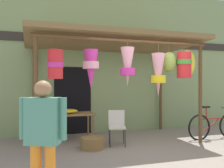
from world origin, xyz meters
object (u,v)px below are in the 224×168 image
at_px(folding_chair, 117,124).
at_px(wicker_basket_by_table, 92,143).
at_px(display_table, 66,116).
at_px(parked_bicycle, 215,126).
at_px(flower_heap_on_table, 67,111).
at_px(vendor_in_orange, 43,133).

height_order(folding_chair, wicker_basket_by_table, folding_chair).
bearing_deg(display_table, parked_bicycle, -13.03).
distance_m(flower_heap_on_table, wicker_basket_by_table, 1.25).
xyz_separation_m(wicker_basket_by_table, parked_bicycle, (3.45, 0.04, 0.21)).
bearing_deg(folding_chair, parked_bicycle, -3.27).
xyz_separation_m(flower_heap_on_table, parked_bicycle, (3.89, -0.93, -0.44)).
relative_size(flower_heap_on_table, wicker_basket_by_table, 1.08).
distance_m(display_table, folding_chair, 1.37).
bearing_deg(wicker_basket_by_table, parked_bicycle, 0.69).
height_order(folding_chair, vendor_in_orange, vendor_in_orange).
bearing_deg(display_table, wicker_basket_by_table, -63.54).
height_order(parked_bicycle, vendor_in_orange, vendor_in_orange).
xyz_separation_m(flower_heap_on_table, wicker_basket_by_table, (0.45, -0.97, -0.65)).
height_order(flower_heap_on_table, parked_bicycle, parked_bicycle).
height_order(display_table, flower_heap_on_table, flower_heap_on_table).
height_order(display_table, parked_bicycle, parked_bicycle).
relative_size(display_table, vendor_in_orange, 0.92).
xyz_separation_m(display_table, wicker_basket_by_table, (0.47, -0.95, -0.52)).
bearing_deg(display_table, folding_chair, -33.36).
relative_size(folding_chair, vendor_in_orange, 0.55).
bearing_deg(vendor_in_orange, folding_chair, 54.80).
xyz_separation_m(display_table, vendor_in_orange, (-0.74, -3.41, 0.25)).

